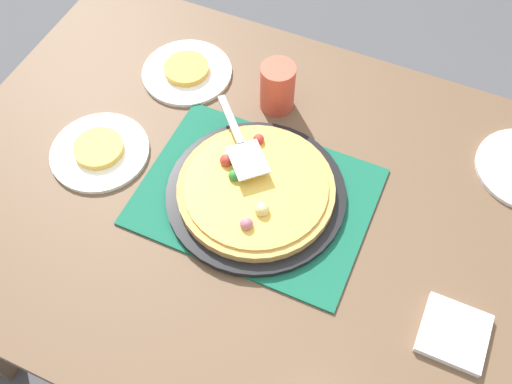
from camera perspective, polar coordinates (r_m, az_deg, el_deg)
ground_plane at (r=1.90m, az=0.00°, el=-12.69°), size 8.00×8.00×0.00m
dining_table at (r=1.32m, az=0.00°, el=-3.05°), size 1.40×1.00×0.75m
placemat at (r=1.22m, az=0.00°, el=-0.43°), size 0.48×0.36×0.01m
pizza_pan at (r=1.22m, az=0.00°, el=-0.18°), size 0.38×0.38×0.01m
pizza at (r=1.20m, az=-0.05°, el=0.36°), size 0.33×0.33×0.05m
plate_near_left at (r=1.33m, az=-15.17°, el=3.85°), size 0.22×0.22×0.01m
plate_far_right at (r=1.46m, az=-6.83°, el=11.66°), size 0.22×0.22×0.01m
served_slice_left at (r=1.32m, az=-15.29°, el=4.19°), size 0.11×0.11×0.02m
served_slice_right at (r=1.45m, az=-6.88°, el=12.02°), size 0.11×0.11×0.02m
cup_far at (r=1.34m, az=2.14°, el=10.32°), size 0.08×0.08×0.12m
pizza_server at (r=1.22m, az=-1.53°, el=4.91°), size 0.19×0.20×0.01m
napkin_stack at (r=1.15m, az=18.97°, el=-13.07°), size 0.12×0.12×0.02m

